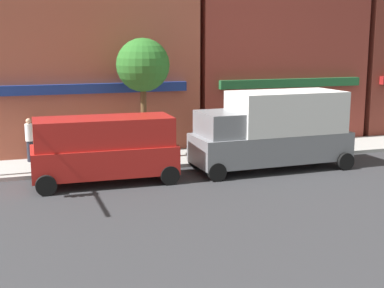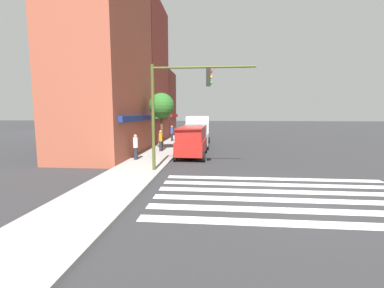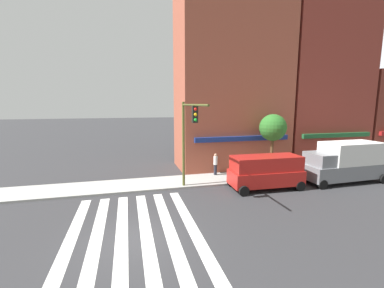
# 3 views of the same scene
# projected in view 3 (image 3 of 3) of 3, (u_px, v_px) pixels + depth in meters

# --- Properties ---
(ground_plane) EXTENTS (200.00, 200.00, 0.00)m
(ground_plane) POSITION_uv_depth(u_px,v_px,m) (134.00, 239.00, 11.31)
(ground_plane) COLOR #2D2D30
(sidewalk_left) EXTENTS (120.00, 3.00, 0.15)m
(sidewalk_left) POSITION_uv_depth(u_px,v_px,m) (131.00, 185.00, 18.48)
(sidewalk_left) COLOR #9E9E99
(sidewalk_left) RESTS_ON ground_plane
(crosswalk_stripes) EXTENTS (6.00, 10.80, 0.01)m
(crosswalk_stripes) POSITION_uv_depth(u_px,v_px,m) (134.00, 239.00, 11.31)
(crosswalk_stripes) COLOR silver
(crosswalk_stripes) RESTS_ON ground_plane
(storefront_row) EXTENTS (25.21, 5.30, 15.99)m
(storefront_row) POSITION_uv_depth(u_px,v_px,m) (293.00, 89.00, 24.98)
(storefront_row) COLOR #9E4C38
(storefront_row) RESTS_ON ground_plane
(traffic_signal) EXTENTS (0.32, 5.67, 6.03)m
(traffic_signal) POSITION_uv_depth(u_px,v_px,m) (188.00, 131.00, 16.34)
(traffic_signal) COLOR #474C1E
(traffic_signal) RESTS_ON ground_plane
(van_red) EXTENTS (5.06, 2.22, 2.34)m
(van_red) POSITION_uv_depth(u_px,v_px,m) (266.00, 171.00, 17.81)
(van_red) COLOR #B21E19
(van_red) RESTS_ON ground_plane
(box_truck_grey) EXTENTS (6.25, 2.42, 3.04)m
(box_truck_grey) POSITION_uv_depth(u_px,v_px,m) (345.00, 161.00, 19.37)
(box_truck_grey) COLOR slate
(box_truck_grey) RESTS_ON ground_plane
(pedestrian_white_shirt) EXTENTS (0.32, 0.32, 1.77)m
(pedestrian_white_shirt) POSITION_uv_depth(u_px,v_px,m) (215.00, 164.00, 20.84)
(pedestrian_white_shirt) COLOR #23232D
(pedestrian_white_shirt) RESTS_ON sidewalk_left
(pedestrian_orange_vest) EXTENTS (0.32, 0.32, 1.77)m
(pedestrian_orange_vest) POSITION_uv_depth(u_px,v_px,m) (266.00, 163.00, 20.97)
(pedestrian_orange_vest) COLOR #23232D
(pedestrian_orange_vest) RESTS_ON sidewalk_left
(pedestrian_blue_shirt) EXTENTS (0.32, 0.32, 1.77)m
(pedestrian_blue_shirt) POSITION_uv_depth(u_px,v_px,m) (343.00, 158.00, 23.25)
(pedestrian_blue_shirt) COLOR #23232D
(pedestrian_blue_shirt) RESTS_ON sidewalk_left
(street_tree) EXTENTS (2.16, 2.16, 4.94)m
(street_tree) POSITION_uv_depth(u_px,v_px,m) (273.00, 128.00, 20.59)
(street_tree) COLOR brown
(street_tree) RESTS_ON sidewalk_left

